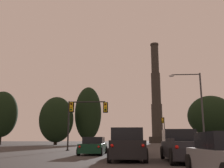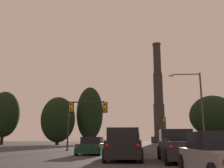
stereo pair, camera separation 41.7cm
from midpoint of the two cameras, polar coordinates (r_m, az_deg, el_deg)
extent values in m
cube|color=#0F3823|center=(22.51, -3.89, -13.73)|extent=(1.80, 4.60, 0.70)
cube|color=black|center=(22.73, -3.78, -12.14)|extent=(1.62, 2.20, 0.55)
cylinder|color=black|center=(24.53, -5.30, -14.05)|extent=(0.22, 0.64, 0.64)
cylinder|color=black|center=(24.29, -1.08, -14.12)|extent=(0.22, 0.64, 0.64)
cylinder|color=black|center=(20.80, -7.19, -14.36)|extent=(0.22, 0.64, 0.64)
cylinder|color=black|center=(20.51, -2.21, -14.48)|extent=(0.22, 0.64, 0.64)
sphere|color=red|center=(20.35, -6.96, -13.41)|extent=(0.17, 0.17, 0.17)
sphere|color=red|center=(20.11, -2.82, -13.49)|extent=(0.17, 0.17, 0.17)
cube|color=#232328|center=(22.33, 4.06, -13.39)|extent=(2.20, 5.47, 0.88)
cube|color=black|center=(24.08, 4.26, -11.39)|extent=(1.91, 1.87, 0.72)
cube|color=#232328|center=(21.02, 1.22, -12.08)|extent=(0.19, 2.43, 0.16)
cube|color=#232328|center=(20.91, 6.46, -12.01)|extent=(0.19, 2.43, 0.16)
cylinder|color=black|center=(24.60, 2.00, -13.90)|extent=(0.25, 0.81, 0.80)
cylinder|color=black|center=(24.51, 6.71, -13.84)|extent=(0.25, 0.81, 0.80)
cylinder|color=black|center=(20.22, 0.87, -14.29)|extent=(0.25, 0.81, 0.80)
cylinder|color=black|center=(20.11, 6.61, -14.23)|extent=(0.25, 0.81, 0.80)
sphere|color=red|center=(19.68, 1.17, -13.03)|extent=(0.17, 0.17, 0.17)
sphere|color=red|center=(19.58, 6.08, -12.97)|extent=(0.17, 0.17, 0.17)
cube|color=gray|center=(9.18, 24.32, -15.07)|extent=(1.90, 4.64, 0.70)
cube|color=black|center=(9.37, 23.49, -11.22)|extent=(1.67, 2.24, 0.55)
cylinder|color=black|center=(10.77, 16.21, -16.15)|extent=(0.23, 0.64, 0.64)
cube|color=black|center=(15.99, 3.14, -13.83)|extent=(2.11, 4.87, 0.95)
cube|color=black|center=(16.11, 3.10, -10.88)|extent=(1.89, 2.87, 0.70)
cylinder|color=black|center=(17.95, -0.01, -14.63)|extent=(0.25, 0.77, 0.76)
cylinder|color=black|center=(17.96, 6.20, -14.56)|extent=(0.25, 0.77, 0.76)
cylinder|color=black|center=(14.11, -0.74, -15.31)|extent=(0.25, 0.77, 0.76)
cylinder|color=black|center=(14.12, 7.18, -15.22)|extent=(0.25, 0.77, 0.76)
sphere|color=red|center=(13.58, -0.16, -13.27)|extent=(0.17, 0.17, 0.17)
sphere|color=red|center=(13.60, 6.59, -13.19)|extent=(0.17, 0.17, 0.17)
cube|color=#232328|center=(15.39, 15.42, -13.58)|extent=(2.07, 5.43, 0.88)
cube|color=black|center=(17.12, 14.28, -10.77)|extent=(1.86, 1.82, 0.72)
cube|color=#232328|center=(13.88, 12.36, -11.79)|extent=(0.13, 2.43, 0.16)
cube|color=#232328|center=(14.22, 20.05, -11.35)|extent=(0.13, 2.43, 0.16)
cylinder|color=black|center=(17.46, 10.97, -14.42)|extent=(0.23, 0.80, 0.80)
cylinder|color=black|center=(17.74, 17.48, -14.06)|extent=(0.23, 0.80, 0.80)
cylinder|color=black|center=(13.09, 12.75, -15.18)|extent=(0.23, 0.80, 0.80)
cylinder|color=black|center=(13.46, 21.34, -14.58)|extent=(0.23, 0.80, 0.80)
sphere|color=red|center=(12.57, 13.69, -13.21)|extent=(0.17, 0.17, 0.17)
sphere|color=red|center=(12.90, 21.10, -12.72)|extent=(0.17, 0.17, 0.17)
cylinder|color=black|center=(31.00, -9.16, -8.92)|extent=(0.18, 0.18, 5.64)
cylinder|color=black|center=(30.98, -9.34, -14.04)|extent=(0.40, 0.40, 0.10)
cube|color=yellow|center=(31.12, -8.51, -4.97)|extent=(0.34, 0.34, 1.04)
cube|color=black|center=(31.30, -8.44, -5.01)|extent=(0.58, 0.03, 1.25)
sphere|color=#320504|center=(30.98, -8.57, -4.33)|extent=(0.22, 0.22, 0.22)
sphere|color=#F2AD14|center=(30.94, -8.59, -4.92)|extent=(0.22, 0.22, 0.22)
sphere|color=black|center=(30.90, -8.61, -5.52)|extent=(0.22, 0.22, 0.22)
cylinder|color=black|center=(30.83, -5.12, -3.92)|extent=(4.28, 0.14, 0.14)
sphere|color=black|center=(31.27, -9.00, -3.93)|extent=(0.18, 0.18, 0.18)
cube|color=yellow|center=(30.45, -1.15, -5.08)|extent=(0.34, 0.34, 1.04)
cube|color=black|center=(30.62, -1.12, -5.12)|extent=(0.58, 0.03, 1.25)
sphere|color=#320504|center=(30.30, -1.19, -4.43)|extent=(0.22, 0.22, 0.22)
sphere|color=#F2AD14|center=(30.26, -1.19, -5.03)|extent=(0.22, 0.22, 0.22)
sphere|color=black|center=(30.22, -1.19, -5.64)|extent=(0.22, 0.22, 0.22)
cylinder|color=black|center=(57.56, 11.85, -10.05)|extent=(0.18, 0.18, 6.01)
cylinder|color=black|center=(57.55, 11.98, -12.99)|extent=(0.40, 0.40, 0.10)
cube|color=yellow|center=(57.65, 11.46, -7.74)|extent=(0.34, 0.34, 1.04)
cube|color=black|center=(57.83, 11.44, -7.75)|extent=(0.58, 0.03, 1.25)
sphere|color=#320504|center=(57.49, 11.46, -7.40)|extent=(0.22, 0.22, 0.22)
sphere|color=#F2AD14|center=(57.46, 11.48, -7.72)|extent=(0.22, 0.22, 0.22)
sphere|color=black|center=(57.44, 11.49, -8.04)|extent=(0.22, 0.22, 0.22)
cylinder|color=#38383A|center=(32.42, 19.43, -5.47)|extent=(0.20, 0.20, 9.08)
cylinder|color=#38383A|center=(32.79, 16.04, 2.04)|extent=(3.37, 0.12, 0.12)
sphere|color=#38383A|center=(33.16, 18.90, 2.07)|extent=(0.20, 0.20, 0.20)
ellipsoid|color=silver|center=(32.47, 13.13, 1.80)|extent=(0.64, 0.36, 0.26)
cylinder|color=#2B2722|center=(110.99, 10.54, -11.87)|extent=(7.20, 7.20, 2.57)
cylinder|color=#332D28|center=(111.29, 10.38, -7.75)|extent=(4.50, 4.50, 13.43)
cylinder|color=#332D28|center=(113.07, 10.12, -0.95)|extent=(3.87, 3.87, 13.43)
cylinder|color=#332D28|center=(116.38, 9.87, 5.55)|extent=(3.24, 3.24, 13.43)
cylinder|color=#38322C|center=(118.45, 9.76, 8.48)|extent=(3.63, 3.63, 0.70)
cylinder|color=black|center=(69.97, -4.79, -11.86)|extent=(0.70, 0.70, 2.89)
ellipsoid|color=black|center=(70.32, -4.70, -6.38)|extent=(7.05, 6.34, 14.08)
cylinder|color=black|center=(72.96, -22.69, -10.82)|extent=(0.80, 0.80, 3.34)
ellipsoid|color=black|center=(73.26, -22.31, -6.09)|extent=(7.96, 7.16, 11.70)
cylinder|color=black|center=(70.55, 21.58, -10.91)|extent=(1.15, 1.15, 3.30)
ellipsoid|color=black|center=(70.80, 21.24, -6.48)|extent=(11.47, 10.32, 10.22)
cylinder|color=black|center=(67.40, -11.69, -12.02)|extent=(0.86, 0.86, 2.02)
ellipsoid|color=black|center=(67.59, -11.50, -7.57)|extent=(8.55, 7.70, 11.31)
camera|label=1|loc=(0.21, -89.66, -0.07)|focal=42.00mm
camera|label=2|loc=(0.21, 90.34, 0.07)|focal=42.00mm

